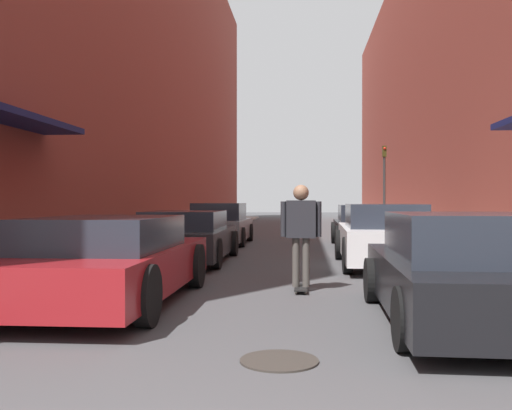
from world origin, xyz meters
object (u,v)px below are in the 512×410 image
parked_car_left_1 (187,237)px  skateboarder (301,226)px  parked_car_left_0 (110,260)px  parked_car_right_1 (383,236)px  traffic_light (384,179)px  parked_car_left_2 (220,225)px  parked_car_right_2 (364,226)px  manhole_cover (279,361)px  parked_car_right_0 (466,271)px

parked_car_left_1 → skateboarder: bearing=-57.0°
parked_car_left_1 → parked_car_left_0: bearing=-89.4°
parked_car_right_1 → traffic_light: bearing=82.0°
parked_car_left_1 → parked_car_right_1: parked_car_right_1 is taller
parked_car_left_2 → parked_car_right_2: size_ratio=1.00×
manhole_cover → traffic_light: traffic_light is taller
parked_car_left_0 → parked_car_right_2: size_ratio=1.13×
parked_car_left_1 → parked_car_right_0: bearing=-54.2°
parked_car_left_1 → parked_car_right_1: size_ratio=1.06×
parked_car_right_0 → traffic_light: traffic_light is taller
parked_car_right_2 → manhole_cover: bearing=-99.2°
parked_car_left_0 → parked_car_right_1: (4.36, 4.82, 0.06)m
parked_car_right_0 → parked_car_right_2: bearing=90.0°
parked_car_right_1 → traffic_light: 11.26m
parked_car_left_2 → traffic_light: (5.99, 4.97, 1.67)m
parked_car_right_1 → parked_car_right_2: (0.15, 5.31, -0.03)m
parked_car_left_1 → manhole_cover: 8.44m
parked_car_left_2 → skateboarder: skateboarder is taller
parked_car_left_2 → parked_car_right_1: bearing=-53.7°
parked_car_right_2 → manhole_cover: (-2.06, -12.77, -0.62)m
parked_car_left_2 → traffic_light: bearing=39.7°
parked_car_left_1 → parked_car_left_2: size_ratio=1.12×
parked_car_right_1 → traffic_light: size_ratio=1.26×
parked_car_left_2 → manhole_cover: (2.55, -13.52, -0.63)m
parked_car_left_0 → parked_car_right_0: (4.52, -0.95, 0.01)m
parked_car_left_2 → parked_car_right_1: size_ratio=0.94×
parked_car_left_2 → skateboarder: 9.98m
parked_car_left_1 → parked_car_left_2: parked_car_left_2 is taller
skateboarder → parked_car_right_1: bearing=63.8°
parked_car_right_1 → parked_car_right_2: 5.31m
skateboarder → traffic_light: bearing=77.3°
parked_car_left_0 → parked_car_right_1: size_ratio=1.07×
parked_car_left_1 → parked_car_right_2: (4.57, 4.73, 0.05)m
parked_car_right_0 → parked_car_right_2: (-0.01, 11.08, 0.02)m
parked_car_right_1 → skateboarder: 3.96m
parked_car_left_0 → parked_car_left_1: bearing=90.6°
parked_car_left_2 → manhole_cover: 13.78m
parked_car_left_0 → parked_car_right_2: parked_car_right_2 is taller
parked_car_right_0 → parked_car_right_1: 5.77m
parked_car_right_2 → parked_car_left_2: bearing=170.7°
parked_car_left_0 → skateboarder: bearing=26.1°
parked_car_right_2 → traffic_light: traffic_light is taller
parked_car_left_2 → manhole_cover: bearing=-79.3°
parked_car_left_0 → parked_car_left_2: (-0.09, 10.88, 0.04)m
parked_car_right_2 → skateboarder: bearing=-102.1°
parked_car_right_1 → manhole_cover: parked_car_right_1 is taller
parked_car_right_1 → parked_car_right_2: parked_car_right_1 is taller
manhole_cover → parked_car_right_2: bearing=80.8°
parked_car_left_0 → skateboarder: (2.62, 1.28, 0.43)m
parked_car_left_0 → manhole_cover: (2.45, -2.64, -0.59)m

